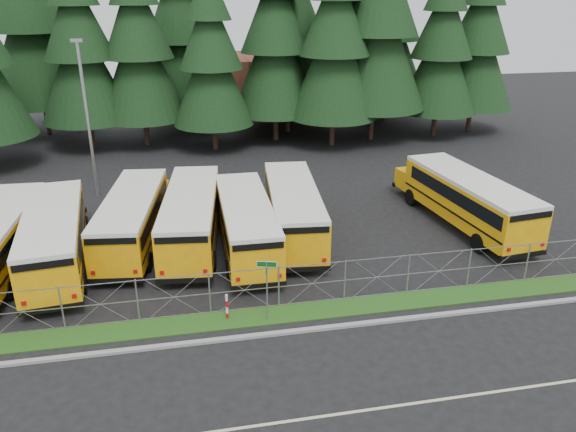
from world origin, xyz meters
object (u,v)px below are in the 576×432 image
(bus_1, at_px, (56,238))
(light_standard, at_px, (87,115))
(bus_5, at_px, (293,211))
(bus_0, at_px, (0,241))
(bus_east, at_px, (464,201))
(street_sign, at_px, (267,278))
(bus_4, at_px, (246,224))
(striped_bollard, at_px, (227,307))
(bus_2, at_px, (134,219))
(bus_3, at_px, (192,218))

(bus_1, relative_size, light_standard, 1.13)
(bus_5, xyz_separation_m, light_standard, (-11.57, 8.70, 4.01))
(bus_0, distance_m, light_standard, 11.11)
(bus_east, bearing_deg, street_sign, -155.28)
(bus_4, relative_size, striped_bollard, 9.18)
(bus_0, xyz_separation_m, bus_5, (14.98, 1.09, 0.01))
(bus_4, bearing_deg, bus_1, -179.00)
(bus_0, relative_size, bus_5, 1.00)
(bus_4, height_order, striped_bollard, bus_4)
(bus_2, bearing_deg, street_sign, -49.31)
(street_sign, distance_m, light_standard, 19.50)
(bus_5, bearing_deg, bus_3, -174.51)
(bus_4, relative_size, street_sign, 3.92)
(bus_0, height_order, bus_1, bus_1)
(bus_1, relative_size, street_sign, 4.09)
(bus_3, bearing_deg, striped_bollard, -75.54)
(striped_bollard, bearing_deg, street_sign, -14.22)
(bus_3, xyz_separation_m, bus_east, (15.63, -0.56, 0.04))
(bus_3, xyz_separation_m, light_standard, (-6.02, 8.69, 3.99))
(bus_3, distance_m, bus_4, 3.04)
(bus_4, bearing_deg, bus_2, 163.52)
(bus_5, distance_m, bus_east, 10.09)
(bus_east, bearing_deg, striped_bollard, -159.57)
(bus_2, relative_size, striped_bollard, 9.28)
(bus_3, relative_size, street_sign, 4.09)
(bus_0, distance_m, bus_4, 12.17)
(bus_2, distance_m, bus_5, 8.66)
(bus_1, relative_size, bus_4, 1.04)
(bus_5, bearing_deg, striped_bollard, -113.74)
(bus_5, distance_m, light_standard, 15.02)
(bus_1, bearing_deg, bus_4, -5.90)
(street_sign, relative_size, light_standard, 0.28)
(bus_2, bearing_deg, bus_east, 4.08)
(bus_1, xyz_separation_m, bus_4, (9.53, 0.09, -0.06))
(light_standard, bearing_deg, bus_2, -70.35)
(street_sign, bearing_deg, bus_0, 149.14)
(street_sign, bearing_deg, striped_bollard, 165.78)
(bus_4, xyz_separation_m, bus_5, (2.81, 1.28, 0.05))
(bus_3, relative_size, bus_east, 0.98)
(bus_2, bearing_deg, bus_3, -1.70)
(bus_2, xyz_separation_m, bus_4, (5.83, -1.78, -0.01))
(bus_3, height_order, bus_east, bus_east)
(bus_0, xyz_separation_m, bus_east, (25.06, 0.53, 0.06))
(bus_1, bearing_deg, light_standard, 79.23)
(bus_4, height_order, bus_5, bus_5)
(bus_3, distance_m, bus_east, 15.64)
(street_sign, bearing_deg, bus_2, 123.40)
(bus_2, bearing_deg, light_standard, 116.94)
(bus_5, height_order, bus_east, bus_east)
(striped_bollard, bearing_deg, bus_east, 26.94)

